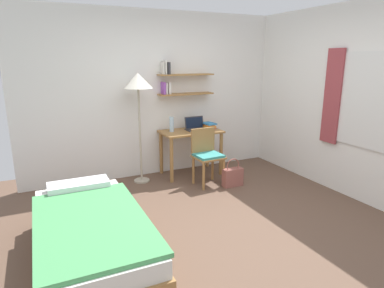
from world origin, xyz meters
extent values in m
plane|color=brown|center=(0.00, 0.00, 0.00)|extent=(5.28, 5.28, 0.00)
cube|color=white|center=(0.00, 2.02, 1.30)|extent=(4.40, 0.05, 2.60)
cube|color=#9E703D|center=(0.40, 1.89, 1.31)|extent=(0.91, 0.22, 0.02)
cube|color=purple|center=(0.02, 1.92, 1.42)|extent=(0.03, 0.15, 0.19)
cube|color=silver|center=(0.06, 1.92, 1.41)|extent=(0.03, 0.14, 0.17)
cube|color=silver|center=(0.11, 1.92, 1.41)|extent=(0.04, 0.14, 0.18)
cube|color=#9E703D|center=(0.40, 1.89, 1.62)|extent=(0.91, 0.22, 0.02)
cube|color=silver|center=(0.02, 1.92, 1.73)|extent=(0.02, 0.14, 0.19)
cube|color=silver|center=(0.05, 1.91, 1.74)|extent=(0.02, 0.16, 0.22)
cube|color=#333338|center=(0.10, 1.91, 1.72)|extent=(0.04, 0.16, 0.18)
cube|color=white|center=(2.02, 0.00, 1.30)|extent=(0.05, 4.40, 2.60)
cube|color=silver|center=(1.99, -0.19, 1.35)|extent=(0.02, 0.81, 1.22)
cube|color=white|center=(1.99, -0.19, 1.35)|extent=(0.01, 0.75, 1.16)
cube|color=#993D42|center=(1.96, 0.33, 1.35)|extent=(0.03, 0.28, 1.32)
cube|color=#9E703D|center=(-1.49, -0.14, 0.14)|extent=(0.93, 1.92, 0.28)
cube|color=silver|center=(-1.49, -0.14, 0.36)|extent=(0.89, 1.87, 0.16)
cube|color=#4C9E5B|center=(-1.49, -0.26, 0.46)|extent=(0.95, 1.58, 0.04)
cube|color=white|center=(-1.49, 0.61, 0.49)|extent=(0.65, 0.28, 0.10)
cube|color=#9E703D|center=(0.40, 1.70, 0.72)|extent=(0.97, 0.56, 0.03)
cylinder|color=#9E703D|center=(-0.03, 1.47, 0.35)|extent=(0.06, 0.06, 0.71)
cylinder|color=#9E703D|center=(0.84, 1.47, 0.35)|extent=(0.06, 0.06, 0.71)
cylinder|color=#9E703D|center=(-0.03, 1.93, 0.35)|extent=(0.06, 0.06, 0.71)
cylinder|color=#9E703D|center=(0.84, 1.93, 0.35)|extent=(0.06, 0.06, 0.71)
cube|color=#9E703D|center=(0.43, 1.14, 0.44)|extent=(0.44, 0.40, 0.03)
cube|color=teal|center=(0.43, 1.14, 0.47)|extent=(0.40, 0.37, 0.04)
cube|color=#9E703D|center=(0.42, 1.31, 0.67)|extent=(0.40, 0.06, 0.37)
cylinder|color=#9E703D|center=(0.27, 0.97, 0.21)|extent=(0.04, 0.04, 0.42)
cylinder|color=#9E703D|center=(0.61, 1.00, 0.21)|extent=(0.04, 0.04, 0.42)
cylinder|color=#9E703D|center=(0.25, 1.28, 0.21)|extent=(0.04, 0.04, 0.42)
cylinder|color=#9E703D|center=(0.60, 1.30, 0.21)|extent=(0.04, 0.04, 0.42)
cylinder|color=#B2A893|center=(-0.45, 1.71, 0.01)|extent=(0.24, 0.24, 0.02)
cylinder|color=#B2A893|center=(-0.45, 1.71, 0.74)|extent=(0.03, 0.03, 1.42)
cone|color=silver|center=(-0.45, 1.71, 1.56)|extent=(0.43, 0.43, 0.22)
cube|color=#2D2D33|center=(0.51, 1.71, 0.74)|extent=(0.34, 0.21, 0.01)
cube|color=#2D2D33|center=(0.51, 1.79, 0.85)|extent=(0.33, 0.05, 0.20)
cube|color=black|center=(0.51, 1.79, 0.85)|extent=(0.30, 0.04, 0.17)
cylinder|color=silver|center=(0.09, 1.76, 0.86)|extent=(0.07, 0.07, 0.24)
cube|color=#D13D38|center=(0.75, 1.74, 0.75)|extent=(0.14, 0.23, 0.02)
cube|color=orange|center=(0.75, 1.74, 0.77)|extent=(0.18, 0.22, 0.03)
cube|color=orange|center=(0.75, 1.74, 0.80)|extent=(0.18, 0.24, 0.03)
cube|color=#3384C6|center=(0.75, 1.73, 0.82)|extent=(0.19, 0.25, 0.02)
cube|color=#99564C|center=(0.74, 0.94, 0.14)|extent=(0.31, 0.13, 0.27)
torus|color=#99564C|center=(0.74, 0.94, 0.32)|extent=(0.21, 0.02, 0.21)
camera|label=1|loc=(-1.82, -3.07, 1.87)|focal=31.03mm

